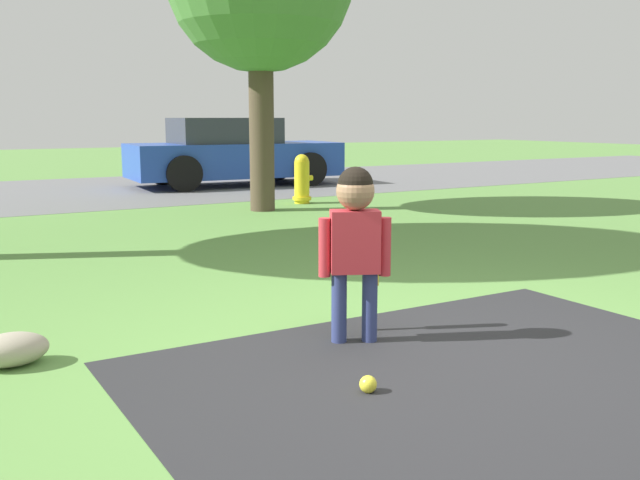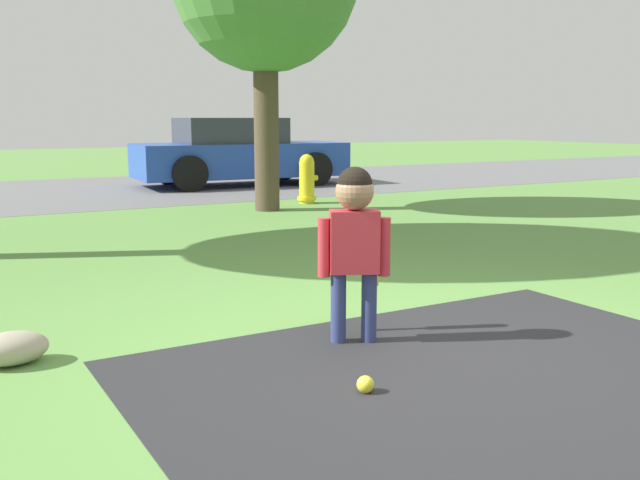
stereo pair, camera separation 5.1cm
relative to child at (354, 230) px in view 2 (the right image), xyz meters
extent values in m
plane|color=#5B8C42|center=(0.22, -0.57, -0.68)|extent=(60.00, 60.00, 0.00)
cube|color=slate|center=(0.22, 9.92, -0.67)|extent=(40.00, 6.00, 0.01)
cylinder|color=navy|center=(-0.08, 0.04, -0.46)|extent=(0.09, 0.09, 0.43)
cylinder|color=navy|center=(0.08, -0.04, -0.46)|extent=(0.09, 0.09, 0.43)
cube|color=#BF2D38|center=(0.00, 0.00, -0.07)|extent=(0.33, 0.27, 0.37)
cylinder|color=#BF2D38|center=(-0.16, 0.08, -0.10)|extent=(0.07, 0.07, 0.35)
cylinder|color=#BF2D38|center=(0.16, -0.08, -0.10)|extent=(0.07, 0.07, 0.35)
sphere|color=#997051|center=(0.00, 0.00, 0.23)|extent=(0.22, 0.22, 0.22)
sphere|color=black|center=(0.00, 0.00, 0.26)|extent=(0.21, 0.21, 0.21)
sphere|color=yellow|center=(0.22, 0.13, -0.66)|extent=(0.04, 0.04, 0.04)
cylinder|color=yellow|center=(0.22, 0.13, -0.53)|extent=(0.03, 0.03, 0.29)
cylinder|color=yellow|center=(0.22, 0.13, -0.20)|extent=(0.07, 0.07, 0.36)
sphere|color=yellow|center=(0.22, 0.13, -0.02)|extent=(0.07, 0.07, 0.07)
sphere|color=yellow|center=(-0.38, -0.70, -0.63)|extent=(0.09, 0.09, 0.09)
cylinder|color=yellow|center=(3.15, 6.28, -0.35)|extent=(0.24, 0.24, 0.65)
sphere|color=yellow|center=(3.15, 6.28, -0.02)|extent=(0.22, 0.22, 0.22)
cylinder|color=yellow|center=(3.15, 6.28, -0.60)|extent=(0.30, 0.30, 0.05)
cylinder|color=yellow|center=(3.28, 6.28, -0.29)|extent=(0.11, 0.08, 0.08)
cube|color=#2347AD|center=(3.49, 9.61, -0.17)|extent=(4.18, 1.88, 0.65)
cube|color=#2D333D|center=(3.29, 9.63, 0.40)|extent=(2.05, 1.54, 0.49)
cylinder|color=black|center=(4.81, 10.33, -0.35)|extent=(0.67, 0.23, 0.66)
cylinder|color=black|center=(4.70, 8.72, -0.35)|extent=(0.67, 0.23, 0.66)
cylinder|color=black|center=(2.29, 10.51, -0.35)|extent=(0.67, 0.23, 0.66)
cylinder|color=black|center=(2.18, 8.89, -0.35)|extent=(0.67, 0.23, 0.66)
cylinder|color=#4C3D2D|center=(2.24, 5.81, 0.58)|extent=(0.35, 0.35, 2.52)
ellipsoid|color=#9E937F|center=(-1.82, 0.59, -0.59)|extent=(0.39, 0.27, 0.18)
camera|label=1|loc=(-2.26, -3.41, 0.64)|focal=40.00mm
camera|label=2|loc=(-2.21, -3.44, 0.64)|focal=40.00mm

